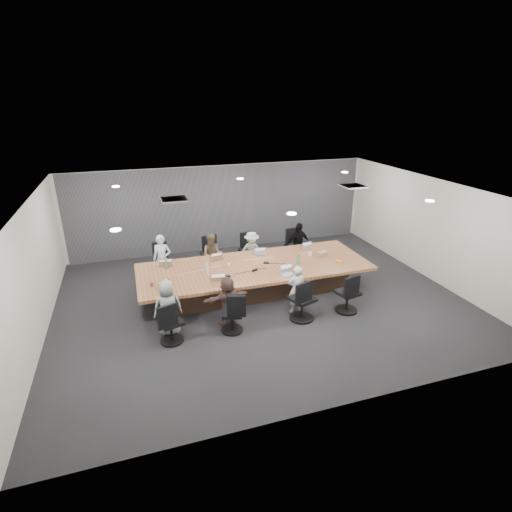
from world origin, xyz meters
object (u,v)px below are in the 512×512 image
object	(u,v)px
laptop_5	(222,284)
bottle_clear	(207,268)
chair_6	(302,302)
person_3	(298,244)
stapler	(255,270)
snack_packet	(339,261)
chair_0	(162,264)
laptop_2	(257,253)
mug_brown	(152,284)
chair_7	(347,296)
bottle_green_right	(298,259)
chair_1	(210,257)
laptop_0	(164,264)
canvas_bag	(322,254)
person_2	(252,251)
bottle_green_left	(166,265)
person_0	(162,259)
chair_5	(232,316)
laptop_3	(306,247)
laptop_1	(217,258)
laptop_6	(288,275)
person_4	(168,308)
chair_3	(293,248)
conference_table	(255,277)
laptop_4	(165,292)
person_1	(213,255)
chair_4	(171,326)
person_6	(296,290)
person_5	(228,301)

from	to	relation	value
laptop_5	bottle_clear	bearing A→B (deg)	116.90
chair_6	person_3	size ratio (longest dim) A/B	0.66
stapler	snack_packet	xyz separation A→B (m)	(2.31, -0.15, -0.01)
chair_0	laptop_5	distance (m)	2.78
laptop_2	person_3	distance (m)	1.59
person_3	mug_brown	bearing A→B (deg)	-164.32
chair_7	bottle_green_right	size ratio (longest dim) A/B	2.99
bottle_green_right	mug_brown	distance (m)	3.78
chair_1	laptop_5	bearing A→B (deg)	76.51
laptop_0	canvas_bag	bearing A→B (deg)	-176.44
laptop_2	person_2	bearing A→B (deg)	-80.42
laptop_2	stapler	xyz separation A→B (m)	(-0.44, -1.12, 0.02)
laptop_0	bottle_green_left	world-z (taller)	bottle_green_left
chair_7	laptop_2	xyz separation A→B (m)	(-1.45, 2.50, 0.33)
person_0	laptop_0	world-z (taller)	person_0
laptop_5	bottle_green_left	xyz separation A→B (m)	(-1.14, 1.30, 0.11)
person_3	laptop_5	distance (m)	3.61
chair_5	laptop_2	bearing A→B (deg)	74.30
laptop_0	laptop_3	xyz separation A→B (m)	(4.07, 0.00, 0.00)
laptop_5	stapler	bearing A→B (deg)	40.17
snack_packet	laptop_1	bearing A→B (deg)	157.27
snack_packet	laptop_2	bearing A→B (deg)	145.75
laptop_6	chair_7	bearing A→B (deg)	-47.62
chair_0	person_4	bearing A→B (deg)	87.85
laptop_3	stapler	distance (m)	2.23
chair_3	laptop_1	world-z (taller)	chair_3
mug_brown	person_2	bearing A→B (deg)	30.57
snack_packet	bottle_green_left	bearing A→B (deg)	167.61
laptop_0	laptop_6	xyz separation A→B (m)	(2.85, -1.60, 0.00)
conference_table	chair_5	distance (m)	2.01
mug_brown	laptop_1	bearing A→B (deg)	33.74
laptop_0	laptop_4	distance (m)	1.61
conference_table	laptop_2	world-z (taller)	laptop_2
laptop_4	stapler	xyz separation A→B (m)	(2.29, 0.48, 0.02)
laptop_4	person_1	bearing A→B (deg)	45.87
laptop_5	bottle_green_left	bearing A→B (deg)	145.34
chair_6	snack_packet	bearing A→B (deg)	19.12
chair_4	chair_5	bearing A→B (deg)	-17.64
laptop_0	mug_brown	bearing A→B (deg)	85.43
chair_4	person_0	world-z (taller)	person_0
chair_6	laptop_4	xyz separation A→B (m)	(-3.00, 0.90, 0.31)
canvas_bag	person_6	bearing A→B (deg)	-134.29
laptop_3	person_5	size ratio (longest dim) A/B	0.27
laptop_4	stapler	bearing A→B (deg)	3.67
conference_table	chair_1	size ratio (longest dim) A/B	7.05
person_0	laptop_0	distance (m)	0.55
mug_brown	laptop_3	bearing A→B (deg)	15.20
laptop_3	laptop_6	bearing A→B (deg)	40.96
person_3	person_5	size ratio (longest dim) A/B	1.15
laptop_3	laptop_6	distance (m)	2.01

